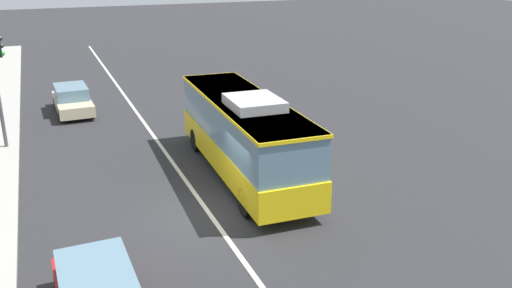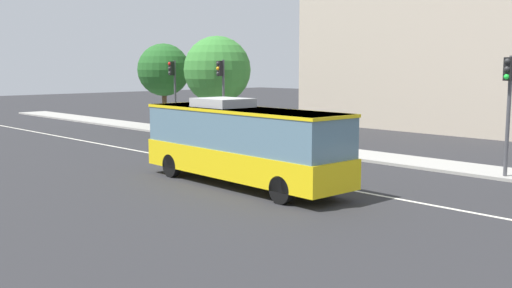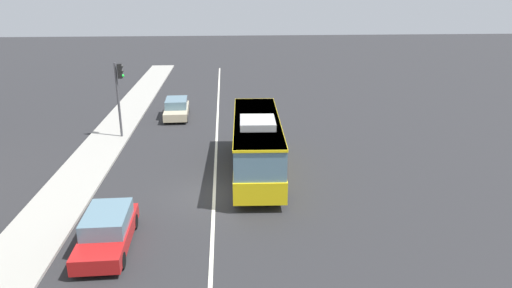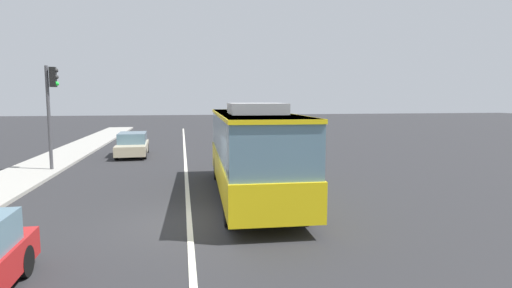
# 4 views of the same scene
# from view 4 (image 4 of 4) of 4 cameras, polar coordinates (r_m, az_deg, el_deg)

# --- Properties ---
(ground_plane) EXTENTS (160.00, 160.00, 0.00)m
(ground_plane) POSITION_cam_4_polar(r_m,az_deg,el_deg) (12.30, -9.31, -10.79)
(ground_plane) COLOR #28282B
(lane_centre_line) EXTENTS (76.00, 0.16, 0.01)m
(lane_centre_line) POSITION_cam_4_polar(r_m,az_deg,el_deg) (12.30, -9.31, -10.76)
(lane_centre_line) COLOR silver
(lane_centre_line) RESTS_ON ground_plane
(transit_bus) EXTENTS (10.09, 2.87, 3.46)m
(transit_bus) POSITION_cam_4_polar(r_m,az_deg,el_deg) (14.88, -0.58, -0.58)
(transit_bus) COLOR yellow
(transit_bus) RESTS_ON ground_plane
(sedan_beige) EXTENTS (4.56, 1.96, 1.46)m
(sedan_beige) POSITION_cam_4_polar(r_m,az_deg,el_deg) (26.90, -16.88, -0.07)
(sedan_beige) COLOR #C6B793
(sedan_beige) RESTS_ON ground_plane
(traffic_light_far_corner) EXTENTS (0.33, 0.62, 5.20)m
(traffic_light_far_corner) POSITION_cam_4_polar(r_m,az_deg,el_deg) (22.31, -26.71, 5.57)
(traffic_light_far_corner) COLOR #47474C
(traffic_light_far_corner) RESTS_ON ground_plane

